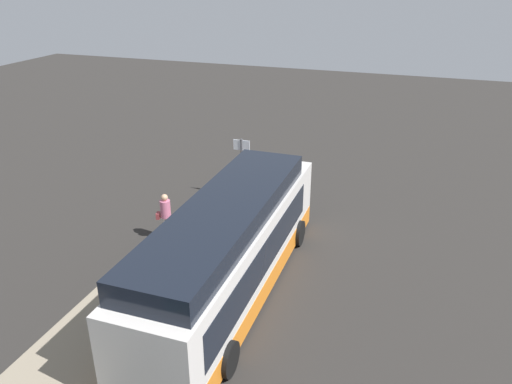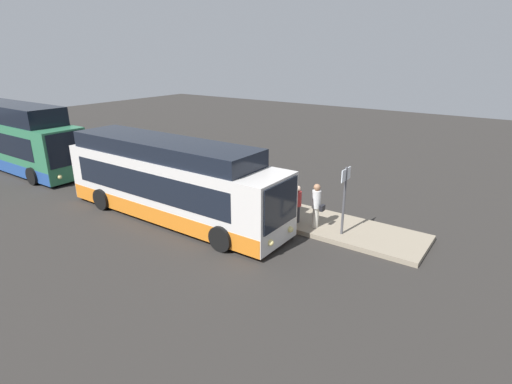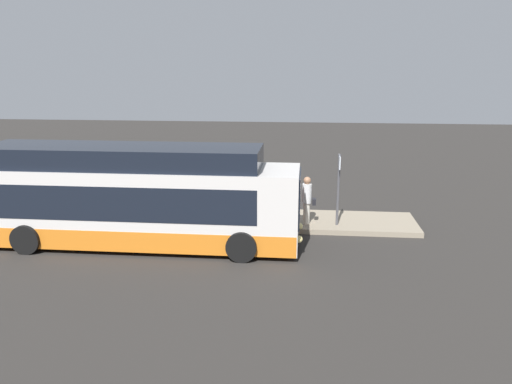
{
  "view_description": "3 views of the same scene",
  "coord_description": "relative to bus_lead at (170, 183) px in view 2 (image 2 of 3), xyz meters",
  "views": [
    {
      "loc": [
        -12.98,
        -5.32,
        9.91
      ],
      "look_at": [
        3.93,
        0.58,
        1.85
      ],
      "focal_mm": 35.0,
      "sensor_mm": 36.0,
      "label": 1
    },
    {
      "loc": [
        12.38,
        -11.43,
        7.04
      ],
      "look_at": [
        3.93,
        0.58,
        1.85
      ],
      "focal_mm": 28.0,
      "sensor_mm": 36.0,
      "label": 2
    },
    {
      "loc": [
        5.59,
        -16.16,
        6.11
      ],
      "look_at": [
        3.93,
        0.58,
        1.85
      ],
      "focal_mm": 35.0,
      "sensor_mm": 36.0,
      "label": 3
    }
  ],
  "objects": [
    {
      "name": "passenger_waiting",
      "position": [
        5.97,
        2.31,
        -0.37
      ],
      "size": [
        0.53,
        0.36,
        1.86
      ],
      "rotation": [
        0.0,
        0.0,
        -1.57
      ],
      "color": "silver",
      "rests_on": "platform"
    },
    {
      "name": "sign_post",
      "position": [
        7.12,
        2.32,
        0.36
      ],
      "size": [
        0.1,
        0.77,
        2.74
      ],
      "color": "#4C4C51",
      "rests_on": "platform"
    },
    {
      "name": "bus_lead",
      "position": [
        0.0,
        0.0,
        0.0
      ],
      "size": [
        11.32,
        2.8,
        3.5
      ],
      "color": "silver",
      "rests_on": "ground"
    },
    {
      "name": "suitcase",
      "position": [
        4.55,
        2.45,
        -1.02
      ],
      "size": [
        0.38,
        0.21,
        0.98
      ],
      "color": "maroon",
      "rests_on": "platform"
    },
    {
      "name": "ground",
      "position": [
        0.25,
        0.02,
        -1.59
      ],
      "size": [
        80.0,
        80.0,
        0.0
      ],
      "primitive_type": "plane",
      "color": "#2B2826"
    },
    {
      "name": "platform",
      "position": [
        0.25,
        2.95,
        -1.49
      ],
      "size": [
        20.0,
        2.67,
        0.2
      ],
      "color": "gray",
      "rests_on": "ground"
    },
    {
      "name": "passenger_boarding",
      "position": [
        5.08,
        2.31,
        -0.5
      ],
      "size": [
        0.47,
        0.47,
        1.62
      ],
      "rotation": [
        0.0,
        0.0,
        -1.0
      ],
      "color": "#2D2D33",
      "rests_on": "platform"
    },
    {
      "name": "passenger_with_bags",
      "position": [
        2.54,
        3.78,
        -0.43
      ],
      "size": [
        0.5,
        0.65,
        1.78
      ],
      "rotation": [
        0.0,
        0.0,
        0.29
      ],
      "color": "silver",
      "rests_on": "platform"
    },
    {
      "name": "bus_second",
      "position": [
        -13.6,
        0.0,
        0.23
      ],
      "size": [
        11.18,
        2.74,
        4.08
      ],
      "color": "#2D704C",
      "rests_on": "ground"
    }
  ]
}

